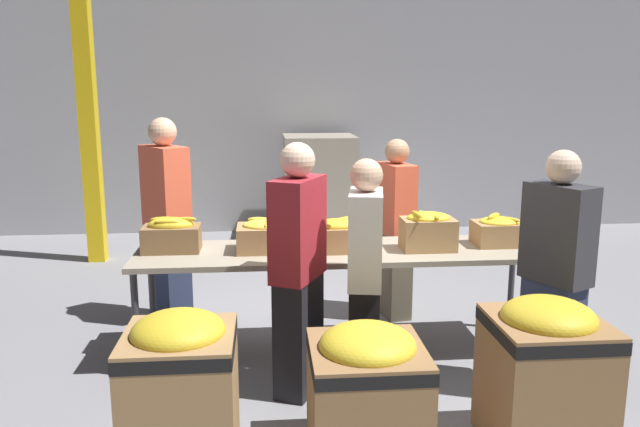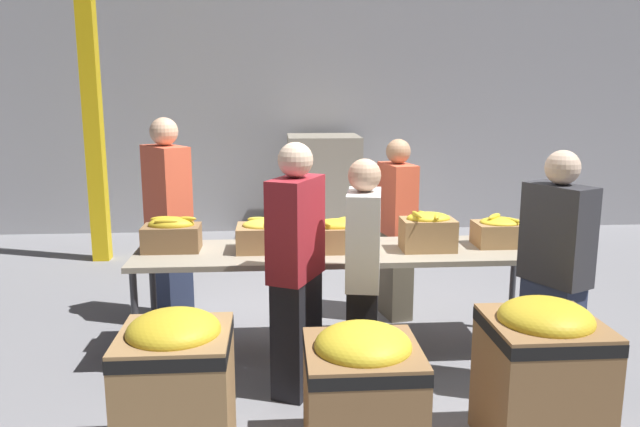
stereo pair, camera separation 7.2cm
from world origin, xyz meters
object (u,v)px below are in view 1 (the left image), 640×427
(banana_box_2, at_px, (339,234))
(banana_box_3, at_px, (428,230))
(volunteer_0, at_px, (298,272))
(volunteer_4, at_px, (395,230))
(donation_bin_2, at_px, (545,371))
(volunteer_2, at_px, (555,276))
(support_pillar, at_px, (86,87))
(banana_box_0, at_px, (172,234))
(volunteer_1, at_px, (365,279))
(volunteer_3, at_px, (167,223))
(pallet_stack_0, at_px, (319,190))
(banana_box_4, at_px, (499,231))
(donation_bin_0, at_px, (181,387))
(banana_box_1, at_px, (265,235))
(donation_bin_1, at_px, (367,389))
(sorting_table, at_px, (341,256))

(banana_box_2, height_order, banana_box_3, banana_box_3)
(volunteer_0, distance_m, volunteer_4, 1.63)
(volunteer_0, height_order, donation_bin_2, volunteer_0)
(volunteer_2, distance_m, support_pillar, 5.38)
(banana_box_0, bearing_deg, volunteer_0, -37.38)
(volunteer_1, relative_size, volunteer_4, 0.99)
(banana_box_0, bearing_deg, volunteer_2, -18.12)
(volunteer_3, bearing_deg, volunteer_1, 11.06)
(pallet_stack_0, bearing_deg, volunteer_0, -96.80)
(banana_box_0, relative_size, banana_box_4, 1.08)
(banana_box_2, bearing_deg, banana_box_3, -2.28)
(banana_box_0, relative_size, donation_bin_0, 0.48)
(volunteer_4, bearing_deg, pallet_stack_0, 176.21)
(banana_box_0, distance_m, volunteer_2, 2.69)
(banana_box_1, distance_m, donation_bin_1, 1.62)
(banana_box_4, bearing_deg, banana_box_0, 179.38)
(sorting_table, relative_size, volunteer_0, 1.83)
(banana_box_3, height_order, pallet_stack_0, pallet_stack_0)
(banana_box_0, height_order, banana_box_3, banana_box_3)
(donation_bin_1, relative_size, pallet_stack_0, 0.55)
(donation_bin_2, bearing_deg, sorting_table, 124.22)
(volunteer_3, bearing_deg, donation_bin_1, -3.01)
(volunteer_0, bearing_deg, donation_bin_2, -94.72)
(banana_box_2, distance_m, donation_bin_2, 1.76)
(banana_box_3, bearing_deg, donation_bin_0, -140.71)
(donation_bin_2, bearing_deg, volunteer_0, 148.97)
(volunteer_3, height_order, volunteer_4, volunteer_3)
(pallet_stack_0, bearing_deg, banana_box_1, -101.40)
(banana_box_1, xyz_separation_m, banana_box_2, (0.55, -0.05, 0.01))
(donation_bin_0, bearing_deg, volunteer_1, 35.02)
(banana_box_0, distance_m, donation_bin_2, 2.70)
(banana_box_1, relative_size, volunteer_2, 0.25)
(pallet_stack_0, bearing_deg, banana_box_0, -111.91)
(banana_box_3, relative_size, pallet_stack_0, 0.28)
(volunteer_3, distance_m, donation_bin_2, 3.24)
(banana_box_0, bearing_deg, banana_box_1, -3.74)
(banana_box_3, height_order, donation_bin_0, banana_box_3)
(volunteer_4, xyz_separation_m, donation_bin_0, (-1.58, -2.14, -0.32))
(banana_box_0, bearing_deg, volunteer_4, 20.00)
(sorting_table, bearing_deg, banana_box_4, 1.96)
(sorting_table, height_order, volunteer_3, volunteer_3)
(donation_bin_1, xyz_separation_m, pallet_stack_0, (0.17, 4.95, 0.28))
(volunteer_4, bearing_deg, banana_box_4, 31.69)
(volunteer_2, distance_m, pallet_stack_0, 4.46)
(volunteer_1, bearing_deg, donation_bin_0, 135.05)
(banana_box_3, xyz_separation_m, volunteer_0, (-1.00, -0.57, -0.13))
(volunteer_0, xyz_separation_m, donation_bin_0, (-0.66, -0.79, -0.37))
(volunteer_2, height_order, volunteer_3, volunteer_3)
(banana_box_0, xyz_separation_m, volunteer_1, (1.33, -0.71, -0.16))
(sorting_table, xyz_separation_m, volunteer_1, (0.08, -0.64, 0.02))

